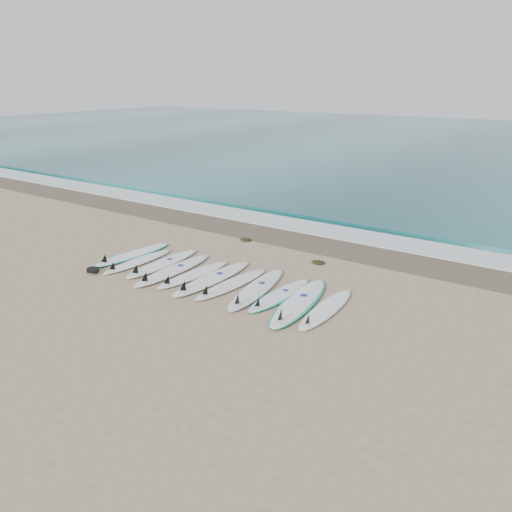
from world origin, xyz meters
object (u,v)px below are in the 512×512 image
Objects in this scene: surfboard_5 at (211,279)px; surfboard_10 at (325,310)px; leash_coil at (93,270)px; surfboard_0 at (132,255)px.

surfboard_5 is 3.17m from surfboard_10.
surfboard_5 is 3.21m from leash_coil.
surfboard_5 reaches higher than leash_coil.
leash_coil is at bearing -82.30° from surfboard_0.
surfboard_0 is 1.08× the size of surfboard_10.
surfboard_10 reaches higher than leash_coil.
leash_coil is (-2.97, -1.23, -0.01)m from surfboard_5.
leash_coil is at bearing -169.75° from surfboard_10.
surfboard_5 is (3.05, -0.19, 0.01)m from surfboard_0.
surfboard_10 is 5.30× the size of leash_coil.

